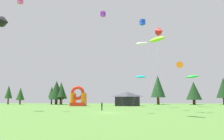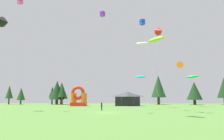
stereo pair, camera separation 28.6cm
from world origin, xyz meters
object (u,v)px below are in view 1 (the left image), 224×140
kite_green_parafoil (192,77)px  kite_white_parafoil (142,43)px  kite_black_delta (5,22)px  kite_lime_parafoil (157,39)px  inflatable_red_slide (78,99)px  kite_blue_box (142,22)px  person_left_edge (102,105)px  kite_pink_box (20,2)px  kite_orange_delta (180,65)px  kite_cyan_parafoil (141,77)px  festival_tent (127,99)px  kite_purple_box (103,14)px  kite_red_delta (160,31)px

kite_green_parafoil → kite_white_parafoil: 16.16m
kite_white_parafoil → kite_black_delta: size_ratio=0.94×
kite_lime_parafoil → inflatable_red_slide: bearing=116.2°
kite_blue_box → person_left_edge: 18.59m
kite_white_parafoil → kite_black_delta: 31.73m
kite_lime_parafoil → kite_pink_box: kite_pink_box is taller
kite_lime_parafoil → kite_orange_delta: size_ratio=0.84×
kite_cyan_parafoil → festival_tent: bearing=98.0°
inflatable_red_slide → festival_tent: (14.28, 1.86, -0.05)m
kite_green_parafoil → festival_tent: (-17.11, 7.17, -5.90)m
kite_cyan_parafoil → kite_purple_box: bearing=-118.0°
kite_lime_parafoil → kite_purple_box: kite_purple_box is taller
person_left_edge → kite_black_delta: bearing=144.8°
kite_white_parafoil → kite_black_delta: kite_black_delta is taller
kite_red_delta → kite_green_parafoil: bearing=61.6°
kite_red_delta → person_left_edge: size_ratio=9.30×
kite_green_parafoil → kite_purple_box: kite_purple_box is taller
kite_lime_parafoil → kite_pink_box: 27.92m
festival_tent → kite_red_delta: bearing=-79.5°
kite_pink_box → kite_purple_box: kite_pink_box is taller
kite_cyan_parafoil → kite_white_parafoil: (1.05, 8.09, 9.35)m
kite_pink_box → kite_black_delta: 4.80m
kite_white_parafoil → person_left_edge: 22.21m
kite_blue_box → festival_tent: bearing=97.1°
kite_white_parafoil → person_left_edge: bearing=-123.6°
kite_black_delta → festival_tent: (23.40, 27.23, -14.55)m
kite_green_parafoil → kite_pink_box: 44.56m
kite_blue_box → kite_purple_box: size_ratio=1.11×
kite_pink_box → kite_blue_box: kite_pink_box is taller
kite_green_parafoil → kite_red_delta: (-11.74, -21.75, 5.91)m
kite_blue_box → person_left_edge: kite_blue_box is taller
kite_lime_parafoil → kite_red_delta: size_ratio=0.72×
kite_cyan_parafoil → kite_black_delta: 29.05m
kite_blue_box → kite_white_parafoil: kite_blue_box is taller
person_left_edge → inflatable_red_slide: inflatable_red_slide is taller
person_left_edge → festival_tent: bearing=32.8°
kite_cyan_parafoil → kite_white_parafoil: bearing=82.6°
kite_red_delta → person_left_edge: kite_red_delta is taller
kite_pink_box → inflatable_red_slide: bearing=76.4°
kite_cyan_parafoil → kite_white_parafoil: 12.41m
kite_pink_box → person_left_edge: kite_pink_box is taller
kite_cyan_parafoil → festival_tent: 19.57m
kite_green_parafoil → kite_black_delta: 46.03m
festival_tent → kite_orange_delta: bearing=-12.6°
kite_cyan_parafoil → kite_pink_box: bearing=-159.2°
kite_lime_parafoil → kite_red_delta: bearing=77.1°
kite_orange_delta → kite_black_delta: 45.43m
kite_green_parafoil → person_left_edge: (-22.34, -16.93, -7.03)m
kite_red_delta → kite_cyan_parafoil: bearing=105.1°
kite_lime_parafoil → kite_red_delta: kite_red_delta is taller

